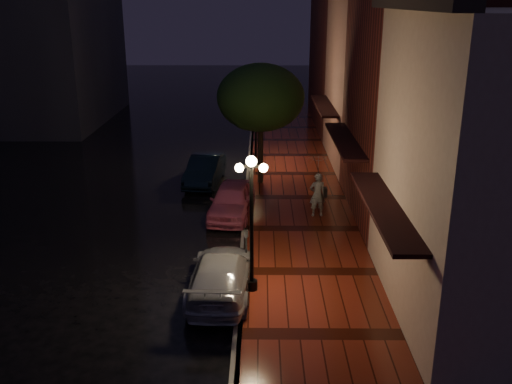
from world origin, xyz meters
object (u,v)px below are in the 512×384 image
(street_tree, at_px, (261,100))
(parking_meter, at_px, (246,246))
(silver_car, at_px, (221,274))
(streetlamp_near, at_px, (252,216))
(navy_car, at_px, (205,170))
(pink_car, at_px, (232,200))
(woman_with_umbrella, at_px, (318,176))
(streetlamp_far, at_px, (256,121))

(street_tree, relative_size, parking_meter, 4.02)
(silver_car, height_order, parking_meter, parking_meter)
(silver_car, xyz_separation_m, parking_meter, (0.75, 1.36, 0.35))
(street_tree, height_order, silver_car, street_tree)
(streetlamp_near, bearing_deg, navy_car, 102.53)
(streetlamp_near, relative_size, street_tree, 0.74)
(street_tree, distance_m, pink_car, 5.68)
(woman_with_umbrella, xyz_separation_m, parking_meter, (-2.82, -5.09, -0.84))
(street_tree, distance_m, navy_car, 4.50)
(pink_car, height_order, navy_car, pink_car)
(parking_meter, bearing_deg, street_tree, 91.68)
(streetlamp_near, relative_size, silver_car, 0.93)
(streetlamp_near, relative_size, streetlamp_far, 1.00)
(navy_car, relative_size, parking_meter, 2.93)
(navy_car, distance_m, parking_meter, 10.20)
(streetlamp_near, xyz_separation_m, streetlamp_far, (0.00, 14.00, 0.00))
(silver_car, bearing_deg, streetlamp_far, -91.58)
(silver_car, distance_m, woman_with_umbrella, 7.47)
(streetlamp_far, xyz_separation_m, woman_with_umbrella, (2.62, -7.58, -0.74))
(street_tree, relative_size, pink_car, 1.39)
(streetlamp_far, height_order, parking_meter, streetlamp_far)
(streetlamp_near, height_order, street_tree, street_tree)
(streetlamp_far, xyz_separation_m, navy_car, (-2.50, -2.74, -1.90))
(streetlamp_far, bearing_deg, navy_car, -132.37)
(silver_car, bearing_deg, street_tree, -93.96)
(pink_car, xyz_separation_m, navy_car, (-1.55, 4.54, -0.01))
(streetlamp_near, xyz_separation_m, parking_meter, (-0.20, 1.33, -1.58))
(streetlamp_near, height_order, parking_meter, streetlamp_near)
(silver_car, bearing_deg, woman_with_umbrella, -116.66)
(silver_car, relative_size, woman_with_umbrella, 1.78)
(navy_car, height_order, silver_car, navy_car)
(street_tree, relative_size, woman_with_umbrella, 2.24)
(streetlamp_far, bearing_deg, pink_car, -97.43)
(streetlamp_near, bearing_deg, street_tree, 88.65)
(navy_car, distance_m, woman_with_umbrella, 7.14)
(streetlamp_near, distance_m, street_tree, 11.12)
(navy_car, distance_m, silver_car, 11.40)
(street_tree, bearing_deg, navy_car, 174.51)
(streetlamp_far, bearing_deg, silver_car, -93.87)
(street_tree, relative_size, navy_car, 1.37)
(streetlamp_far, distance_m, woman_with_umbrella, 8.06)
(pink_car, relative_size, woman_with_umbrella, 1.60)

